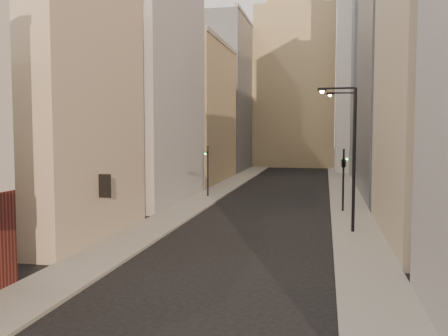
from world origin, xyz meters
TOP-DOWN VIEW (x-y plane):
  - sidewalk_left at (-6.50, 55.00)m, footprint 3.00×140.00m
  - sidewalk_right at (6.50, 55.00)m, footprint 3.00×140.00m
  - left_bldg_beige at (-12.00, 26.00)m, footprint 8.00×12.00m
  - left_bldg_grey at (-12.00, 42.00)m, footprint 8.00×16.00m
  - left_bldg_tan at (-12.00, 60.00)m, footprint 8.00×18.00m
  - left_bldg_wingrid at (-12.00, 80.00)m, footprint 8.00×20.00m
  - right_bldg_wingrid at (12.00, 50.00)m, footprint 8.00×20.00m
  - highrise at (18.00, 78.00)m, footprint 21.00×23.00m
  - clock_tower at (-1.00, 92.00)m, footprint 14.00×14.00m
  - white_tower at (10.00, 78.00)m, footprint 8.00×8.00m
  - streetlamp_mid at (6.02, 30.39)m, footprint 2.38×0.25m
  - streetlamp_far at (6.70, 43.15)m, footprint 2.53×0.60m
  - traffic_light_left at (-6.46, 44.85)m, footprint 0.58×0.50m
  - traffic_light_right at (5.92, 38.48)m, footprint 0.63×0.60m

SIDE VIEW (x-z plane):
  - sidewalk_left at x=-6.50m, z-range 0.00..0.15m
  - sidewalk_right at x=6.50m, z-range 0.00..0.15m
  - traffic_light_left at x=-6.46m, z-range 1.12..6.12m
  - traffic_light_right at x=5.92m, z-range 1.36..6.36m
  - streetlamp_mid at x=6.02m, z-range 0.65..9.73m
  - streetlamp_far at x=6.70m, z-range 0.69..10.40m
  - left_bldg_beige at x=-12.00m, z-range 0.00..16.00m
  - left_bldg_tan at x=-12.00m, z-range 0.00..17.00m
  - left_bldg_grey at x=-12.00m, z-range 0.00..20.00m
  - left_bldg_wingrid at x=-12.00m, z-range 0.00..24.00m
  - right_bldg_wingrid at x=12.00m, z-range 0.00..26.00m
  - clock_tower at x=-1.00m, z-range -4.82..40.08m
  - white_tower at x=10.00m, z-range -2.14..39.36m
  - highrise at x=18.00m, z-range 0.06..51.26m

